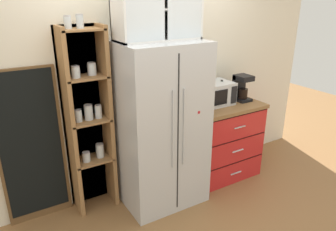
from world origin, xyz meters
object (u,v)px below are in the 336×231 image
at_px(microwave, 213,93).
at_px(chalkboard_menu, 31,148).
at_px(coffee_maker, 241,87).
at_px(bottle_green, 221,93).
at_px(refrigerator, 160,125).
at_px(mug_navy, 221,99).

distance_m(microwave, chalkboard_menu, 2.01).
relative_size(coffee_maker, bottle_green, 1.13).
bearing_deg(chalkboard_menu, refrigerator, -14.96).
relative_size(refrigerator, chalkboard_menu, 1.12).
height_order(refrigerator, microwave, refrigerator).
bearing_deg(coffee_maker, microwave, 173.82).
distance_m(microwave, mug_navy, 0.14).
bearing_deg(mug_navy, microwave, -178.21).
distance_m(bottle_green, chalkboard_menu, 2.13).
distance_m(refrigerator, mug_navy, 0.90).
height_order(coffee_maker, mug_navy, coffee_maker).
bearing_deg(refrigerator, microwave, 7.41).
relative_size(microwave, mug_navy, 3.78).
bearing_deg(bottle_green, coffee_maker, -8.52).
height_order(mug_navy, bottle_green, bottle_green).
height_order(microwave, bottle_green, bottle_green).
bearing_deg(microwave, chalkboard_menu, 173.56).
relative_size(refrigerator, microwave, 3.92).
bearing_deg(chalkboard_menu, bottle_green, -6.12).
distance_m(refrigerator, coffee_maker, 1.18).
distance_m(refrigerator, chalkboard_menu, 1.26).
height_order(microwave, mug_navy, microwave).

